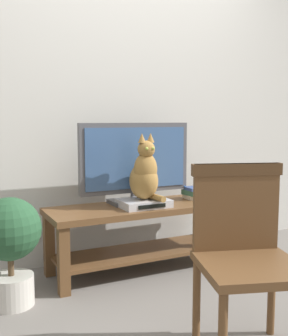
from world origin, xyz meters
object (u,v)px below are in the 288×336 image
object	(u,v)px
cat	(145,174)
book_stack	(197,192)
tv_stand	(141,225)
potted_plant	(10,242)
wooden_chair	(245,245)
media_box	(144,203)
tv	(135,162)

from	to	relation	value
cat	book_stack	distance (m)	0.57
tv_stand	potted_plant	world-z (taller)	potted_plant
cat	wooden_chair	distance (m)	1.14
book_stack	potted_plant	size ratio (longest dim) A/B	0.35
media_box	potted_plant	bearing A→B (deg)	-172.07
wooden_chair	tv	bearing A→B (deg)	88.75
book_stack	tv_stand	bearing A→B (deg)	-175.93
tv_stand	book_stack	size ratio (longest dim) A/B	6.02
tv_stand	book_stack	bearing A→B (deg)	4.07
media_box	potted_plant	xyz separation A→B (m)	(-0.96, -0.13, -0.12)
tv_stand	cat	distance (m)	0.39
tv	wooden_chair	bearing A→B (deg)	-91.25
wooden_chair	media_box	bearing A→B (deg)	88.96
tv_stand	wooden_chair	world-z (taller)	wooden_chair
cat	tv	bearing A→B (deg)	87.81
tv	potted_plant	size ratio (longest dim) A/B	1.32
cat	potted_plant	world-z (taller)	cat
tv	wooden_chair	size ratio (longest dim) A/B	0.97
tv_stand	potted_plant	xyz separation A→B (m)	(-0.97, -0.19, 0.05)
media_box	book_stack	xyz separation A→B (m)	(0.53, 0.10, 0.02)
wooden_chair	book_stack	size ratio (longest dim) A/B	3.93
wooden_chair	potted_plant	xyz separation A→B (m)	(-0.94, 1.00, -0.13)
cat	wooden_chair	world-z (taller)	cat
cat	book_stack	bearing A→B (deg)	11.98
tv_stand	media_box	distance (m)	0.19
tv_stand	book_stack	xyz separation A→B (m)	(0.52, 0.04, 0.20)
wooden_chair	potted_plant	size ratio (longest dim) A/B	1.36
tv	media_box	size ratio (longest dim) A/B	2.49
tv	potted_plant	distance (m)	1.09
book_stack	media_box	bearing A→B (deg)	-169.43
tv_stand	tv	bearing A→B (deg)	89.98
potted_plant	wooden_chair	bearing A→B (deg)	-46.75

